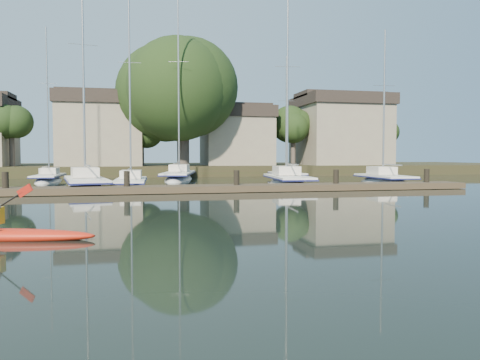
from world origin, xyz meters
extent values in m
plane|color=black|center=(0.00, 0.00, 0.00)|extent=(160.00, 160.00, 0.00)
ellipsoid|color=red|center=(-5.65, 0.43, 0.10)|extent=(4.60, 1.61, 0.35)
cube|color=#483B29|center=(0.00, 14.00, 0.20)|extent=(34.00, 2.00, 0.35)
cylinder|color=black|center=(-9.00, 14.00, 0.30)|extent=(0.32, 0.32, 1.80)
cylinder|color=black|center=(-3.00, 14.00, 0.30)|extent=(0.32, 0.32, 1.80)
cylinder|color=black|center=(3.00, 14.00, 0.30)|extent=(0.32, 0.32, 1.80)
cylinder|color=black|center=(9.00, 14.00, 0.30)|extent=(0.32, 0.32, 1.80)
cylinder|color=black|center=(15.00, 14.00, 0.30)|extent=(0.32, 0.32, 1.80)
ellipsoid|color=white|center=(-5.53, 18.01, -0.38)|extent=(3.87, 9.48, 2.06)
cube|color=white|center=(-5.53, 18.01, 0.60)|extent=(3.47, 7.83, 0.15)
cube|color=navy|center=(-5.53, 18.01, 0.51)|extent=(3.59, 8.03, 0.09)
cube|color=silver|center=(-5.63, 18.55, 1.00)|extent=(1.95, 2.81, 0.60)
cylinder|color=#9EA0A5|center=(-5.58, 18.28, 7.16)|extent=(0.13, 0.13, 13.02)
cylinder|color=#9EA0A5|center=(-5.29, 16.65, 1.47)|extent=(0.70, 3.47, 0.09)
cylinder|color=#9EA0A5|center=(-5.58, 18.28, 8.73)|extent=(1.71, 0.34, 0.03)
ellipsoid|color=white|center=(-2.87, 18.51, -0.32)|extent=(2.22, 8.23, 1.72)
cube|color=white|center=(-2.87, 18.51, 0.50)|extent=(2.07, 6.76, 0.13)
cube|color=navy|center=(-2.87, 18.51, 0.43)|extent=(2.15, 6.93, 0.07)
cube|color=silver|center=(-2.85, 19.00, 0.83)|extent=(1.36, 2.33, 0.50)
cylinder|color=#9EA0A5|center=(-2.86, 18.76, 6.44)|extent=(0.11, 0.11, 11.79)
cylinder|color=#9EA0A5|center=(-2.92, 17.29, 1.22)|extent=(0.19, 3.10, 0.07)
cylinder|color=#9EA0A5|center=(-2.86, 18.76, 7.86)|extent=(1.45, 0.08, 0.03)
ellipsoid|color=white|center=(7.53, 18.58, -0.38)|extent=(3.15, 8.85, 2.06)
cube|color=white|center=(7.53, 18.58, 0.60)|extent=(2.88, 7.29, 0.15)
cube|color=navy|center=(7.53, 18.58, 0.51)|extent=(2.99, 7.47, 0.09)
cube|color=silver|center=(7.58, 19.09, 1.00)|extent=(1.76, 2.57, 0.60)
cylinder|color=#9EA0A5|center=(7.56, 18.83, 6.60)|extent=(0.13, 0.13, 11.91)
cylinder|color=#9EA0A5|center=(7.40, 17.28, 1.46)|extent=(0.42, 3.28, 0.09)
cylinder|color=#9EA0A5|center=(7.56, 18.83, 8.03)|extent=(1.73, 0.21, 0.03)
ellipsoid|color=white|center=(14.78, 18.68, -0.36)|extent=(2.54, 7.31, 1.96)
cube|color=white|center=(14.78, 18.68, 0.57)|extent=(2.37, 6.01, 0.14)
cube|color=navy|center=(14.78, 18.68, 0.48)|extent=(2.45, 6.16, 0.08)
cube|color=silver|center=(14.80, 19.12, 0.95)|extent=(1.55, 2.09, 0.57)
cylinder|color=#9EA0A5|center=(14.79, 18.90, 5.77)|extent=(0.12, 0.12, 10.30)
cylinder|color=#9EA0A5|center=(14.72, 17.60, 1.39)|extent=(0.22, 2.74, 0.08)
cylinder|color=#9EA0A5|center=(14.79, 18.90, 7.01)|extent=(1.65, 0.12, 0.03)
ellipsoid|color=white|center=(-9.25, 27.18, -0.31)|extent=(1.97, 7.97, 1.68)
cube|color=white|center=(-9.25, 27.18, 0.49)|extent=(1.86, 6.54, 0.12)
cube|color=navy|center=(-9.25, 27.18, 0.41)|extent=(1.93, 6.70, 0.07)
cube|color=silver|center=(-9.26, 27.66, 0.81)|extent=(1.27, 2.24, 0.49)
cylinder|color=#9EA0A5|center=(-9.25, 27.42, 6.27)|extent=(0.11, 0.11, 11.47)
cylinder|color=#9EA0A5|center=(-9.23, 25.99, 1.19)|extent=(0.11, 3.02, 0.07)
cylinder|color=#9EA0A5|center=(-9.25, 27.42, 7.64)|extent=(1.41, 0.05, 0.03)
ellipsoid|color=white|center=(0.93, 27.73, -0.37)|extent=(4.21, 10.87, 2.02)
cube|color=white|center=(0.93, 27.73, 0.58)|extent=(3.74, 8.97, 0.15)
cube|color=navy|center=(0.93, 27.73, 0.50)|extent=(3.87, 9.19, 0.09)
cube|color=silver|center=(1.05, 28.36, 0.98)|extent=(2.03, 3.21, 0.58)
cylinder|color=#9EA0A5|center=(0.99, 28.05, 8.08)|extent=(0.13, 0.13, 14.89)
cylinder|color=#9EA0A5|center=(0.63, 26.17, 1.44)|extent=(0.85, 3.98, 0.09)
cylinder|color=#9EA0A5|center=(0.99, 28.05, 9.87)|extent=(1.68, 0.35, 0.03)
ellipsoid|color=white|center=(10.23, 27.15, -0.32)|extent=(2.08, 7.35, 1.74)
cube|color=white|center=(10.23, 27.15, 0.50)|extent=(1.96, 6.03, 0.13)
cube|color=navy|center=(10.23, 27.15, 0.43)|extent=(2.03, 6.18, 0.07)
cube|color=silver|center=(10.24, 27.59, 0.84)|extent=(1.32, 2.07, 0.50)
cylinder|color=#9EA0A5|center=(10.24, 27.37, 5.57)|extent=(0.11, 0.11, 10.05)
cylinder|color=#9EA0A5|center=(10.21, 26.06, 1.23)|extent=(0.13, 2.78, 0.07)
cylinder|color=#9EA0A5|center=(10.24, 27.37, 6.78)|extent=(1.46, 0.06, 0.03)
cube|color=#282D16|center=(0.00, 44.00, 0.50)|extent=(90.00, 24.00, 1.00)
cube|color=gray|center=(-6.00, 38.00, 4.00)|extent=(8.00, 8.00, 6.00)
cube|color=#2D2521|center=(-6.00, 38.00, 7.60)|extent=(8.40, 8.40, 1.20)
cube|color=gray|center=(8.00, 38.00, 3.50)|extent=(7.00, 7.00, 5.00)
cube|color=#2D2521|center=(8.00, 38.00, 6.60)|extent=(7.35, 7.35, 1.20)
cube|color=gray|center=(20.00, 38.00, 4.25)|extent=(9.00, 9.00, 6.50)
cube|color=#2D2521|center=(20.00, 38.00, 8.10)|extent=(9.45, 9.45, 1.20)
cylinder|color=#514741|center=(2.00, 35.00, 3.50)|extent=(1.20, 1.20, 5.00)
sphere|color=black|center=(2.00, 35.00, 8.50)|extent=(8.50, 8.50, 8.50)
cylinder|color=#514741|center=(-14.00, 36.00, 2.50)|extent=(0.48, 0.48, 3.00)
sphere|color=black|center=(-14.00, 36.00, 5.00)|extent=(3.40, 3.40, 3.40)
cylinder|color=#514741|center=(-2.00, 35.50, 2.40)|extent=(0.38, 0.38, 2.80)
sphere|color=black|center=(-2.00, 35.50, 4.60)|extent=(2.72, 2.72, 2.72)
cylinder|color=#514741|center=(14.00, 36.50, 2.60)|extent=(0.50, 0.50, 3.20)
sphere|color=black|center=(14.00, 36.50, 5.25)|extent=(3.57, 3.57, 3.57)
cylinder|color=#514741|center=(24.00, 35.00, 2.30)|extent=(0.41, 0.41, 2.60)
sphere|color=black|center=(24.00, 35.00, 4.45)|extent=(2.89, 2.89, 2.89)
camera|label=1|loc=(-2.41, -11.67, 2.03)|focal=35.00mm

